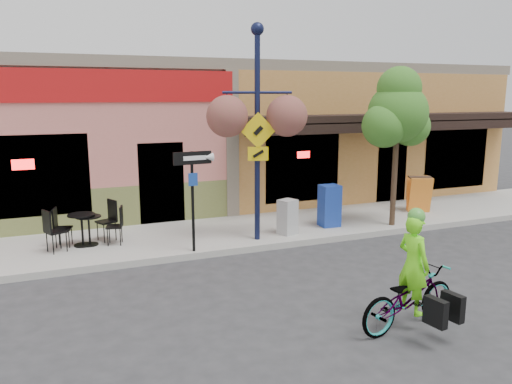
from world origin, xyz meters
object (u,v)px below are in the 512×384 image
Objects in this scene: street_tree at (396,147)px; building at (221,131)px; bicycle at (409,297)px; one_way_sign at (193,202)px; cyclist_rider at (412,280)px; newspaper_box_blue at (329,206)px; newspaper_box_grey at (287,217)px; lamp_post at (257,135)px.

building is at bearing 111.23° from street_tree.
bicycle is 5.06m from one_way_sign.
cyclist_rider is at bearing -98.86° from bicycle.
newspaper_box_blue is at bearing 6.60° from one_way_sign.
street_tree is at bearing -16.10° from newspaper_box_blue.
street_tree is (2.95, -0.24, 1.64)m from newspaper_box_grey.
building is at bearing 100.78° from newspaper_box_blue.
lamp_post is at bearing -100.73° from building.
cyclist_rider is 0.37× the size of street_tree.
building is 9.73× the size of bicycle.
cyclist_rider is 4.99m from newspaper_box_grey.
newspaper_box_blue is at bearing 162.10° from street_tree.
lamp_post is 4.56× the size of newspaper_box_blue.
newspaper_box_blue is at bearing -26.39° from bicycle.
newspaper_box_grey is at bearing -166.60° from newspaper_box_blue.
one_way_sign is at bearing 168.74° from newspaper_box_grey.
one_way_sign is 2.56× the size of newspaper_box_grey.
bicycle is 2.17× the size of newspaper_box_grey.
bicycle is at bearing 81.14° from cyclist_rider.
bicycle is 5.51m from newspaper_box_blue.
bicycle is 0.38× the size of lamp_post.
newspaper_box_grey is (2.50, 0.47, -0.67)m from one_way_sign.
bicycle is 1.22× the size of cyclist_rider.
street_tree is (3.22, 4.74, 1.45)m from cyclist_rider.
newspaper_box_grey is (0.86, 0.14, -2.05)m from lamp_post.
newspaper_box_blue is at bearing -81.01° from building.
street_tree reaches higher than newspaper_box_grey.
building is 7.50m from one_way_sign.
newspaper_box_blue is 2.28m from street_tree.
street_tree reaches higher than bicycle.
cyclist_rider is (0.05, 0.00, 0.28)m from bicycle.
newspaper_box_grey is (0.32, 4.98, 0.09)m from bicycle.
one_way_sign is at bearing 17.51° from cyclist_rider.
newspaper_box_grey is at bearing 175.28° from street_tree.
newspaper_box_grey is (0.27, 4.98, -0.19)m from cyclist_rider.
one_way_sign reaches higher than newspaper_box_grey.
building is at bearing -12.11° from cyclist_rider.
bicycle is 1.72× the size of newspaper_box_blue.
newspaper_box_grey is at bearing -12.52° from bicycle.
cyclist_rider is at bearing -115.09° from newspaper_box_grey.
building is 8.24× the size of one_way_sign.
newspaper_box_grey is at bearing 6.29° from one_way_sign.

